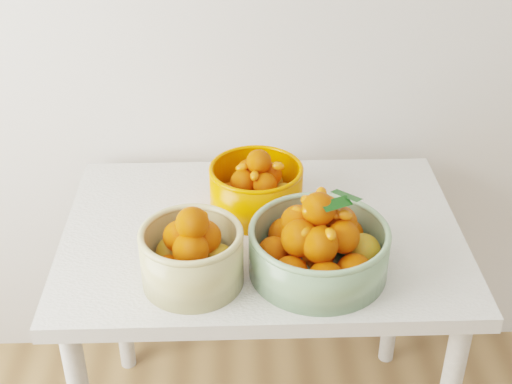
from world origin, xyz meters
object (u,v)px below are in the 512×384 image
at_px(bowl_cream, 192,254).
at_px(bowl_green, 319,246).
at_px(table, 262,260).
at_px(bowl_orange, 256,187).

distance_m(bowl_cream, bowl_green, 0.29).
distance_m(table, bowl_cream, 0.31).
height_order(table, bowl_orange, bowl_orange).
xyz_separation_m(bowl_green, bowl_orange, (-0.13, 0.26, -0.00)).
height_order(bowl_green, bowl_orange, bowl_green).
xyz_separation_m(bowl_cream, bowl_green, (0.29, 0.03, -0.00)).
bearing_deg(bowl_green, bowl_cream, -174.48).
distance_m(table, bowl_orange, 0.19).
xyz_separation_m(bowl_cream, bowl_orange, (0.15, 0.29, -0.01)).
bearing_deg(bowl_orange, bowl_cream, -117.77).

